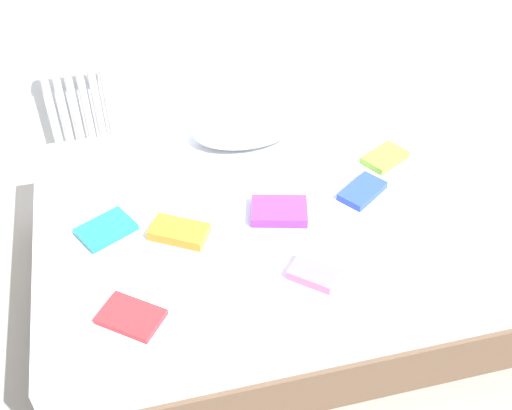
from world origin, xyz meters
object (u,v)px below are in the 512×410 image
Objects in this scene: textbook_teal at (106,229)px; textbook_lime at (385,157)px; bed at (259,248)px; radiator at (81,111)px; textbook_orange at (179,232)px; textbook_red at (131,317)px; pillow at (245,129)px; textbook_pink at (314,273)px; textbook_purple at (279,211)px; textbook_blue at (362,191)px.

textbook_lime is at bearing -19.99° from textbook_teal.
radiator is at bearing 122.26° from bed.
textbook_orange is 1.05× the size of textbook_red.
bed is at bearing -96.58° from pillow.
textbook_lime is (1.36, 0.18, 0.00)m from textbook_teal.
textbook_orange is 1.28× the size of textbook_pink.
pillow is at bearing 106.49° from textbook_purple.
pillow reaches higher than textbook_purple.
textbook_purple is at bearing -37.86° from bed.
bed is 8.84× the size of textbook_blue.
textbook_pink is at bearing -62.03° from radiator.
textbook_red is (0.06, -0.50, -0.00)m from textbook_teal.
textbook_pink reaches higher than textbook_blue.
pillow is 0.70m from textbook_blue.
textbook_lime reaches higher than bed.
textbook_blue is 0.94× the size of textbook_orange.
textbook_lime is (0.62, -0.34, -0.05)m from pillow.
radiator is 1.07m from pillow.
radiator is at bearing 132.73° from textbook_red.
textbook_teal is (-0.67, 0.01, 0.27)m from bed.
radiator reaches higher than textbook_teal.
textbook_blue is at bearing 90.18° from textbook_pink.
textbook_red is at bearing -123.58° from pillow.
textbook_blue is (0.42, -0.55, -0.05)m from pillow.
textbook_blue and textbook_lime have the same top height.
textbook_lime is at bearing 89.28° from textbook_pink.
pillow reaches higher than bed.
textbook_purple is at bearing -33.35° from textbook_teal.
textbook_red is at bearing -85.10° from radiator.
pillow is 2.28× the size of textbook_red.
textbook_blue is at bearing -44.31° from radiator.
textbook_orange reaches higher than bed.
textbook_lime is at bearing 65.43° from textbook_red.
textbook_orange is 0.32m from textbook_teal.
bed is 0.53m from textbook_pink.
bed is 0.29m from textbook_purple.
pillow is 2.14× the size of textbook_purple.
textbook_teal is 1.21× the size of textbook_pink.
textbook_red is at bearing -141.84° from bed.
radiator reaches higher than textbook_red.
pillow is at bearing 85.73° from textbook_orange.
pillow is 2.44× the size of textbook_lime.
radiator is at bearing 66.44° from textbook_teal.
textbook_teal is at bearing -85.90° from radiator.
textbook_blue is at bearing -52.29° from pillow.
textbook_blue is (1.24, -1.21, 0.14)m from radiator.
textbook_purple reaches higher than bed.
bed is at bearing 43.55° from textbook_orange.
radiator is 1.87m from textbook_pink.
textbook_purple reaches higher than textbook_red.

